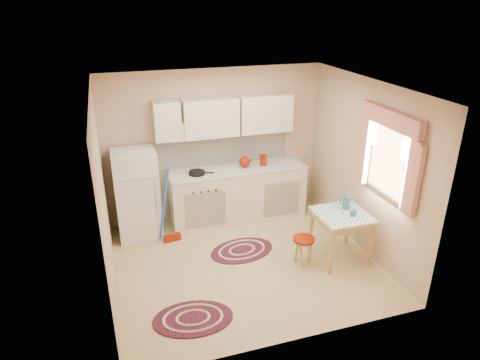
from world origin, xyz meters
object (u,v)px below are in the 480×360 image
base_cabinets (238,195)px  table (340,236)px  fridge (137,195)px  stool (303,251)px

base_cabinets → table: 1.91m
fridge → base_cabinets: 1.66m
base_cabinets → stool: size_ratio=5.36×
fridge → stool: size_ratio=3.33×
fridge → table: (2.67, -1.55, -0.34)m
base_cabinets → table: (1.03, -1.60, -0.08)m
stool → base_cabinets: bearing=106.6°
base_cabinets → table: bearing=-57.3°
base_cabinets → stool: bearing=-73.4°
base_cabinets → stool: base_cabinets is taller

